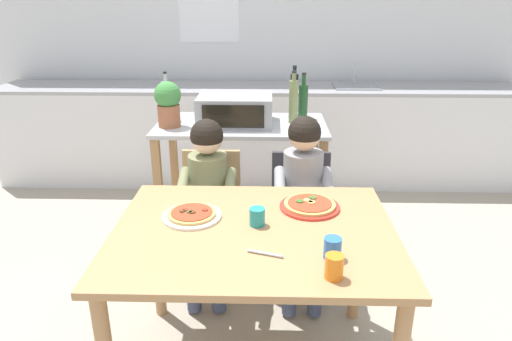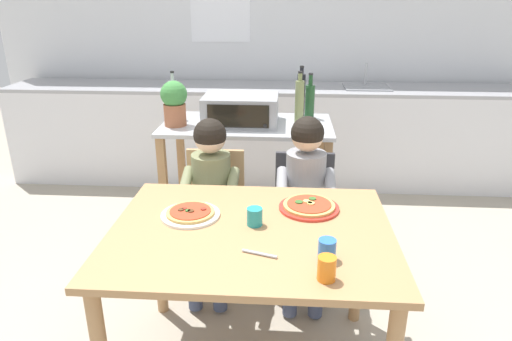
{
  "view_description": "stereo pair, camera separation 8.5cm",
  "coord_description": "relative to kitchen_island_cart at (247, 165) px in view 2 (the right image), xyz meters",
  "views": [
    {
      "loc": [
        0.05,
        -1.72,
        1.69
      ],
      "look_at": [
        0.0,
        0.3,
        0.9
      ],
      "focal_mm": 32.26,
      "sensor_mm": 36.0,
      "label": 1
    },
    {
      "loc": [
        0.14,
        -1.71,
        1.69
      ],
      "look_at": [
        0.0,
        0.3,
        0.9
      ],
      "focal_mm": 32.26,
      "sensor_mm": 36.0,
      "label": 2
    }
  ],
  "objects": [
    {
      "name": "ground_plane",
      "position": [
        0.12,
        -0.07,
        -0.6
      ],
      "size": [
        11.13,
        11.13,
        0.0
      ],
      "primitive_type": "plane",
      "color": "#A89E8C"
    },
    {
      "name": "serving_spoon",
      "position": [
        0.17,
        -1.39,
        0.16
      ],
      "size": [
        0.14,
        0.05,
        0.01
      ],
      "primitive_type": "cylinder",
      "rotation": [
        0.0,
        1.57,
        2.84
      ],
      "color": "#B7BABF",
      "rests_on": "dining_table"
    },
    {
      "name": "kitchen_counter",
      "position": [
        0.12,
        1.25,
        -0.15
      ],
      "size": [
        4.82,
        0.6,
        1.1
      ],
      "color": "silver",
      "rests_on": "ground"
    },
    {
      "name": "drinking_cup_orange",
      "position": [
        0.41,
        -1.53,
        0.2
      ],
      "size": [
        0.07,
        0.07,
        0.09
      ],
      "primitive_type": "cylinder",
      "color": "orange",
      "rests_on": "dining_table"
    },
    {
      "name": "child_in_olive_shirt",
      "position": [
        -0.16,
        -0.57,
        0.06
      ],
      "size": [
        0.32,
        0.42,
        1.03
      ],
      "color": "#424C6B",
      "rests_on": "ground"
    },
    {
      "name": "toaster_oven",
      "position": [
        -0.04,
        0.0,
        0.39
      ],
      "size": [
        0.47,
        0.38,
        0.19
      ],
      "color": "#999BA0",
      "rests_on": "kitchen_island_cart"
    },
    {
      "name": "back_wall_tiled",
      "position": [
        0.12,
        1.66,
        0.75
      ],
      "size": [
        5.36,
        0.14,
        2.7
      ],
      "color": "silver",
      "rests_on": "ground"
    },
    {
      "name": "dining_chair_left",
      "position": [
        -0.16,
        -0.44,
        -0.12
      ],
      "size": [
        0.36,
        0.36,
        0.81
      ],
      "color": "tan",
      "rests_on": "ground"
    },
    {
      "name": "pizza_plate_red_rimmed",
      "position": [
        0.37,
        -0.97,
        0.17
      ],
      "size": [
        0.28,
        0.28,
        0.03
      ],
      "color": "red",
      "rests_on": "dining_table"
    },
    {
      "name": "dining_table",
      "position": [
        0.12,
        -1.19,
        0.05
      ],
      "size": [
        1.19,
        0.92,
        0.75
      ],
      "color": "#AD7F51",
      "rests_on": "ground"
    },
    {
      "name": "potted_herb_plant",
      "position": [
        -0.45,
        -0.08,
        0.45
      ],
      "size": [
        0.17,
        0.17,
        0.29
      ],
      "color": "#9E5B3D",
      "rests_on": "kitchen_island_cart"
    },
    {
      "name": "pizza_plate_white",
      "position": [
        -0.16,
        -1.08,
        0.17
      ],
      "size": [
        0.26,
        0.26,
        0.03
      ],
      "color": "white",
      "rests_on": "dining_table"
    },
    {
      "name": "drinking_cup_teal",
      "position": [
        0.13,
        -1.15,
        0.2
      ],
      "size": [
        0.07,
        0.07,
        0.08
      ],
      "primitive_type": "cylinder",
      "color": "teal",
      "rests_on": "dining_table"
    },
    {
      "name": "bottle_clear_vinegar",
      "position": [
        0.35,
        0.25,
        0.44
      ],
      "size": [
        0.06,
        0.06,
        0.34
      ],
      "color": "black",
      "rests_on": "kitchen_island_cart"
    },
    {
      "name": "kitchen_island_cart",
      "position": [
        0.0,
        0.0,
        0.0
      ],
      "size": [
        1.11,
        0.59,
        0.89
      ],
      "color": "#B7BABF",
      "rests_on": "ground"
    },
    {
      "name": "bottle_brown_beer",
      "position": [
        -0.5,
        0.1,
        0.42
      ],
      "size": [
        0.06,
        0.06,
        0.32
      ],
      "color": "#ADB7B2",
      "rests_on": "kitchen_island_cart"
    },
    {
      "name": "child_in_grey_shirt",
      "position": [
        0.37,
        -0.58,
        0.07
      ],
      "size": [
        0.32,
        0.42,
        1.06
      ],
      "color": "#424C6B",
      "rests_on": "ground"
    },
    {
      "name": "dining_chair_right",
      "position": [
        0.37,
        -0.46,
        -0.12
      ],
      "size": [
        0.36,
        0.36,
        0.81
      ],
      "color": "#333338",
      "rests_on": "ground"
    },
    {
      "name": "bottle_dark_olive_oil",
      "position": [
        0.34,
        0.03,
        0.44
      ],
      "size": [
        0.06,
        0.06,
        0.34
      ],
      "color": "olive",
      "rests_on": "kitchen_island_cart"
    },
    {
      "name": "drinking_cup_blue",
      "position": [
        0.42,
        -1.4,
        0.2
      ],
      "size": [
        0.07,
        0.07,
        0.08
      ],
      "primitive_type": "cylinder",
      "color": "blue",
      "rests_on": "dining_table"
    },
    {
      "name": "bottle_slim_sauce",
      "position": [
        0.41,
        0.17,
        0.41
      ],
      "size": [
        0.06,
        0.06,
        0.3
      ],
      "color": "#1E4723",
      "rests_on": "kitchen_island_cart"
    }
  ]
}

